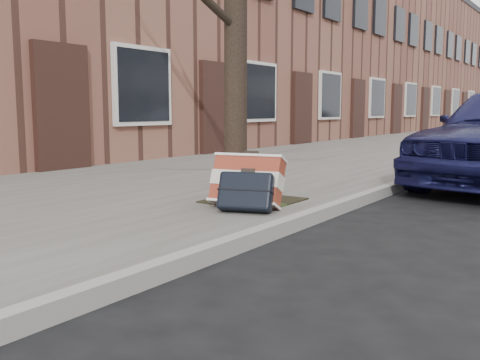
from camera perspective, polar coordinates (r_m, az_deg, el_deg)
The scene contains 6 objects.
ground at distance 3.69m, azimuth 17.64°, elevation -9.58°, with size 120.00×120.00×0.00m, color black.
near_sidewalk at distance 19.01m, azimuth 20.37°, elevation 3.99°, with size 5.00×70.00×0.12m, color slate.
house_near at distance 22.23m, azimuth 6.16°, elevation 13.73°, with size 6.80×40.00×7.00m, color brown.
dirt_patch at distance 5.56m, azimuth 1.46°, elevation -2.18°, with size 0.85×0.85×0.01m, color black.
suitcase_red at distance 5.14m, azimuth 0.78°, elevation -0.13°, with size 0.67×0.19×0.49m, color maroon.
suitcase_navy at distance 4.92m, azimuth 0.64°, elevation -1.21°, with size 0.50×0.16×0.36m, color black.
Camera 1 is at (1.01, -3.39, 1.06)m, focal length 40.00 mm.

